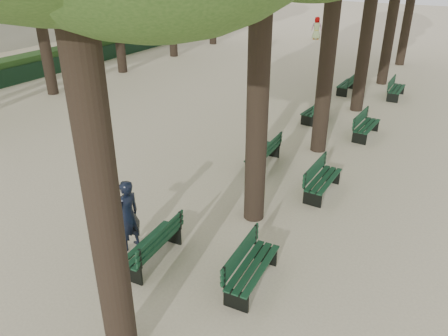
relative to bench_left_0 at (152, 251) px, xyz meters
The scene contains 14 objects.
ground 0.51m from the bench_left_0, 147.01° to the right, with size 120.00×120.00×0.00m, color beige.
bench_left_0 is the anchor object (origin of this frame).
bench_left_1 5.67m from the bench_left_0, 90.00° to the left, with size 0.65×1.82×0.92m.
bench_left_2 10.61m from the bench_left_0, 90.00° to the left, with size 0.70×1.84×0.92m.
bench_left_3 15.17m from the bench_left_0, 90.00° to the left, with size 0.59×1.81×0.92m.
bench_right_0 2.31m from the bench_left_0, 10.45° to the left, with size 0.69×1.84×0.92m.
bench_right_1 5.35m from the bench_left_0, 64.93° to the left, with size 0.59×1.81×0.92m.
bench_right_2 10.07m from the bench_left_0, 76.99° to the left, with size 0.65×1.82×0.92m.
bench_right_3 15.63m from the bench_left_0, 81.66° to the left, with size 0.60×1.81×0.92m.
man_with_map 0.99m from the bench_left_0, behind, with size 0.67×0.75×1.76m.
pedestrian_d 29.20m from the bench_left_0, 102.45° to the left, with size 0.84×0.34×1.72m, color #262628.
pedestrian_a 23.21m from the bench_left_0, 110.08° to the left, with size 0.91×0.37×1.87m, color #262628.
fence 18.76m from the bench_left_0, 144.99° to the left, with size 0.08×42.00×0.90m, color black.
hedge 19.34m from the bench_left_0, 146.18° to the left, with size 1.20×42.00×1.20m, color #1E3F15.
Camera 1 is at (5.70, -5.76, 6.22)m, focal length 35.00 mm.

